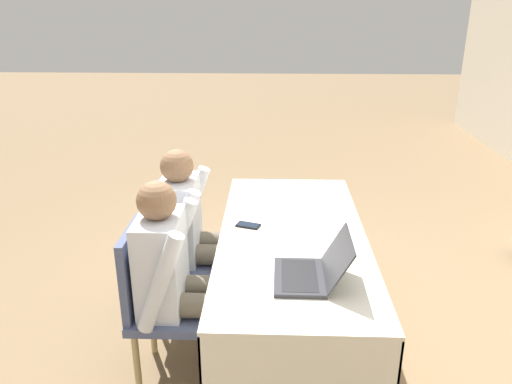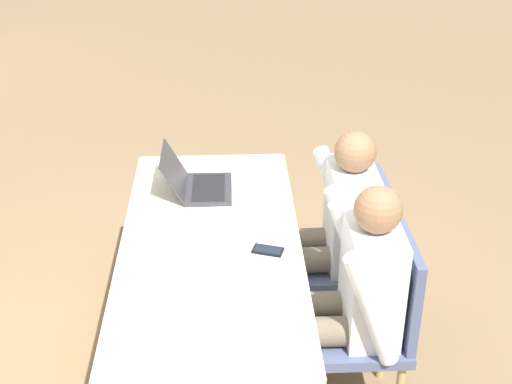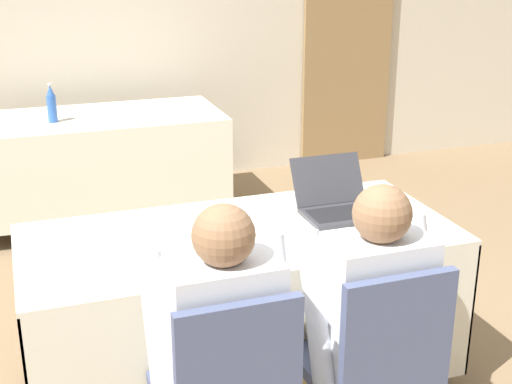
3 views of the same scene
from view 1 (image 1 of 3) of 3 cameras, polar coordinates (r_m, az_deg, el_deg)
name	(u,v)px [view 1 (image 1 of 3)]	position (r m, az deg, el deg)	size (l,w,h in m)	color
ground_plane	(289,344)	(3.22, 3.84, -16.94)	(24.00, 24.00, 0.00)	#846B4C
conference_table_near	(292,262)	(2.90, 4.12, -8.00)	(1.81, 0.82, 0.75)	silver
laptop	(311,271)	(2.38, 6.26, -8.98)	(0.34, 0.35, 0.22)	#333338
cell_phone	(248,225)	(2.90, -0.90, -3.82)	(0.11, 0.15, 0.01)	black
paper_beside_laptop	(264,261)	(2.53, 0.92, -7.91)	(0.32, 0.36, 0.00)	white
paper_centre_table	(311,237)	(2.79, 6.30, -5.16)	(0.32, 0.36, 0.00)	white
paper_left_edge	(279,189)	(3.46, 2.64, 0.33)	(0.26, 0.33, 0.00)	white
chair_near_left	(178,250)	(3.23, -8.93, -6.57)	(0.44, 0.44, 0.90)	tan
chair_near_right	(159,298)	(2.77, -11.01, -11.82)	(0.44, 0.44, 0.90)	tan
person_checkered_shirt	(193,227)	(3.15, -7.25, -4.04)	(0.50, 0.52, 1.16)	#665B4C
person_white_shirt	(177,272)	(2.67, -9.06, -9.05)	(0.50, 0.52, 1.16)	#665B4C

